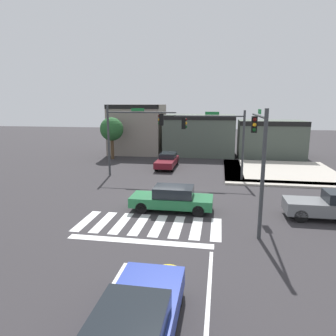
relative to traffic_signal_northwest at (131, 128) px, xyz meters
The scene contains 14 objects.
ground_plane 8.21m from the traffic_signal_northwest, 56.98° to the right, with size 120.00×120.00×0.00m, color #302D30.
crosswalk_near 11.88m from the traffic_signal_northwest, 69.71° to the right, with size 7.44×2.97×0.01m.
lane_markings 19.09m from the traffic_signal_northwest, 74.55° to the right, with size 6.80×20.25×0.01m.
bike_detector_marking 16.34m from the traffic_signal_northwest, 69.30° to the right, with size 1.07×1.07×0.01m.
curb_corner_northeast 13.46m from the traffic_signal_northwest, 15.73° to the left, with size 10.00×10.60×0.15m.
storefront_row 13.64m from the traffic_signal_northwest, 71.30° to the left, with size 23.04×6.06×6.08m.
traffic_signal_northwest is the anchor object (origin of this frame).
traffic_signal_southeast 13.01m from the traffic_signal_northwest, 44.39° to the right, with size 0.32×5.73×5.97m.
traffic_signal_northeast 7.07m from the traffic_signal_northwest, ahead, with size 5.67×0.32×5.68m.
car_blue 19.45m from the traffic_signal_northwest, 73.61° to the right, with size 1.92×4.24×1.46m.
car_maroon 5.97m from the traffic_signal_northwest, 61.69° to the left, with size 1.71×4.78×1.38m.
car_green 9.92m from the traffic_signal_northwest, 59.61° to the right, with size 4.77×1.82×1.46m.
car_gray 16.01m from the traffic_signal_northwest, 30.89° to the right, with size 4.44×1.71×1.57m.
roadside_tree 9.33m from the traffic_signal_northwest, 119.93° to the left, with size 2.61×2.61×4.71m.
Camera 1 is at (3.49, -19.27, 6.16)m, focal length 33.13 mm.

